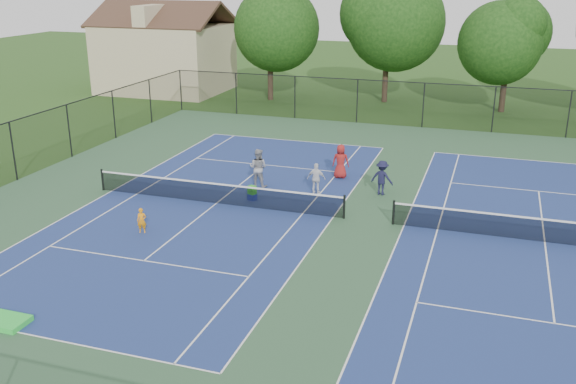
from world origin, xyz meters
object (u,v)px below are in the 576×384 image
(bystander_b, at_px, (382,178))
(tree_back_b, at_px, (388,17))
(bystander_c, at_px, (341,161))
(instructor, at_px, (258,168))
(tree_back_c, at_px, (509,37))
(bystander_a, at_px, (316,179))
(clapboard_house, at_px, (165,55))
(child_player, at_px, (142,221))
(ball_hopper, at_px, (252,190))
(tree_back_a, at_px, (270,24))
(ball_crate, at_px, (252,197))

(bystander_b, bearing_deg, tree_back_b, -68.15)
(bystander_c, bearing_deg, instructor, 29.31)
(tree_back_c, xyz_separation_m, bystander_a, (-8.06, -22.25, -4.73))
(clapboard_house, relative_size, child_player, 10.39)
(tree_back_c, distance_m, ball_hopper, 26.75)
(tree_back_c, relative_size, clapboard_house, 0.78)
(clapboard_house, distance_m, child_player, 32.60)
(tree_back_a, height_order, bystander_b, tree_back_a)
(bystander_b, relative_size, ball_crate, 4.58)
(tree_back_b, bearing_deg, bystander_b, -80.14)
(instructor, bearing_deg, child_player, 74.73)
(instructor, bearing_deg, ball_crate, 106.06)
(tree_back_b, xyz_separation_m, tree_back_c, (9.00, -1.00, -1.11))
(tree_back_b, height_order, clapboard_house, tree_back_b)
(bystander_b, bearing_deg, instructor, 18.47)
(tree_back_c, height_order, clapboard_house, tree_back_c)
(tree_back_a, relative_size, child_player, 8.81)
(tree_back_b, height_order, bystander_c, tree_back_b)
(ball_hopper, bearing_deg, child_player, -119.24)
(tree_back_a, bearing_deg, clapboard_house, 174.29)
(child_player, bearing_deg, bystander_c, 35.96)
(instructor, xyz_separation_m, bystander_c, (3.50, 2.57, -0.07))
(tree_back_c, distance_m, ball_crate, 26.82)
(child_player, bearing_deg, tree_back_a, 76.78)
(bystander_b, xyz_separation_m, ball_crate, (-5.52, -2.64, -0.68))
(tree_back_b, relative_size, bystander_c, 5.74)
(tree_back_a, relative_size, tree_back_c, 1.09)
(ball_hopper, bearing_deg, bystander_a, 34.94)
(tree_back_a, relative_size, instructor, 4.83)
(bystander_a, bearing_deg, bystander_c, -104.63)
(instructor, relative_size, ball_hopper, 4.98)
(child_player, bearing_deg, ball_crate, 38.29)
(tree_back_b, distance_m, bystander_b, 23.46)
(tree_back_c, bearing_deg, instructor, -116.62)
(bystander_a, relative_size, bystander_c, 0.86)
(clapboard_house, height_order, instructor, clapboard_house)
(tree_back_b, xyz_separation_m, bystander_c, (1.43, -20.51, -5.72))
(bystander_c, bearing_deg, child_player, 51.43)
(child_player, bearing_deg, instructor, 48.77)
(tree_back_a, height_order, ball_hopper, tree_back_a)
(instructor, height_order, ball_crate, instructor)
(bystander_a, relative_size, ball_hopper, 3.94)
(tree_back_c, height_order, bystander_a, tree_back_c)
(child_player, xyz_separation_m, bystander_a, (5.37, 6.80, 0.23))
(tree_back_b, xyz_separation_m, clapboard_house, (-19.00, -1.00, -3.50))
(ball_crate, bearing_deg, tree_back_a, 107.75)
(instructor, bearing_deg, bystander_a, -179.83)
(instructor, bearing_deg, tree_back_a, -68.30)
(bystander_a, distance_m, bystander_b, 3.08)
(ball_crate, height_order, ball_hopper, ball_hopper)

